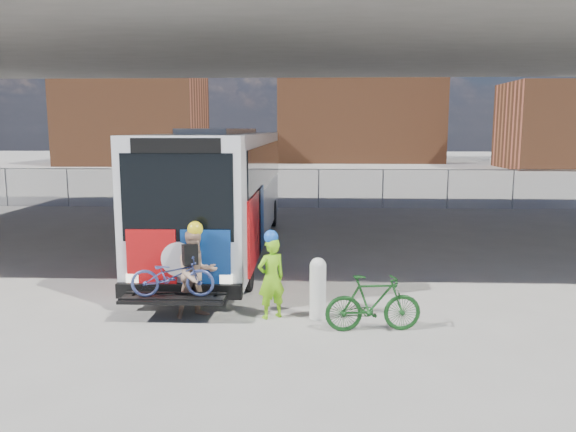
# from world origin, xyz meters

# --- Properties ---
(ground) EXTENTS (160.00, 160.00, 0.00)m
(ground) POSITION_xyz_m (0.00, 0.00, 0.00)
(ground) COLOR #9E9991
(ground) RESTS_ON ground
(bus) EXTENTS (2.67, 12.90, 3.69)m
(bus) POSITION_xyz_m (-2.00, 2.68, 2.11)
(bus) COLOR silver
(bus) RESTS_ON ground
(overpass) EXTENTS (40.00, 16.00, 7.95)m
(overpass) POSITION_xyz_m (0.00, 4.00, 6.54)
(overpass) COLOR #605E59
(overpass) RESTS_ON ground
(chainlink_fence) EXTENTS (30.00, 0.06, 30.00)m
(chainlink_fence) POSITION_xyz_m (0.00, 12.00, 1.42)
(chainlink_fence) COLOR gray
(chainlink_fence) RESTS_ON ground
(brick_buildings) EXTENTS (54.00, 22.00, 12.00)m
(brick_buildings) POSITION_xyz_m (1.23, 48.23, 5.42)
(brick_buildings) COLOR brown
(brick_buildings) RESTS_ON ground
(smokestack) EXTENTS (2.20, 2.20, 25.00)m
(smokestack) POSITION_xyz_m (14.00, 55.00, 12.50)
(smokestack) COLOR brown
(smokestack) RESTS_ON ground
(bollard) EXTENTS (0.32, 0.32, 1.22)m
(bollard) POSITION_xyz_m (0.79, -3.65, 0.65)
(bollard) COLOR silver
(bollard) RESTS_ON ground
(cyclist_hivis) EXTENTS (0.70, 0.63, 1.76)m
(cyclist_hivis) POSITION_xyz_m (-0.12, -3.65, 0.85)
(cyclist_hivis) COLOR #80DA16
(cyclist_hivis) RESTS_ON ground
(cyclist_tan) EXTENTS (1.07, 1.01, 1.92)m
(cyclist_tan) POSITION_xyz_m (-1.59, -3.65, 0.91)
(cyclist_tan) COLOR tan
(cyclist_tan) RESTS_ON ground
(bike_parked) EXTENTS (1.80, 0.67, 1.06)m
(bike_parked) POSITION_xyz_m (1.79, -4.32, 0.53)
(bike_parked) COLOR #154218
(bike_parked) RESTS_ON ground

